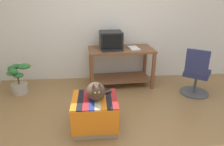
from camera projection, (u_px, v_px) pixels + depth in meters
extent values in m
plane|color=olive|center=(119.00, 133.00, 2.81)|extent=(14.00, 14.00, 0.00)
cube|color=silver|center=(109.00, 18.00, 4.25)|extent=(8.00, 0.10, 2.60)
cube|color=brown|center=(92.00, 75.00, 3.84)|extent=(0.06, 0.06, 0.73)
cube|color=brown|center=(153.00, 71.00, 3.99)|extent=(0.06, 0.06, 0.73)
cube|color=brown|center=(145.00, 62.00, 4.53)|extent=(0.06, 0.06, 0.73)
cube|color=brown|center=(91.00, 65.00, 4.37)|extent=(0.06, 0.06, 0.73)
cube|color=brown|center=(121.00, 78.00, 4.26)|extent=(1.19, 0.62, 0.02)
cube|color=brown|center=(121.00, 50.00, 4.04)|extent=(1.30, 0.73, 0.04)
cube|color=black|center=(111.00, 47.00, 4.09)|extent=(0.32, 0.31, 0.02)
cube|color=black|center=(111.00, 40.00, 4.03)|extent=(0.45, 0.44, 0.32)
cube|color=black|center=(112.00, 42.00, 3.83)|extent=(0.35, 0.03, 0.25)
cube|color=black|center=(112.00, 50.00, 3.87)|extent=(0.42, 0.21, 0.02)
cube|color=white|center=(134.00, 48.00, 4.02)|extent=(0.22, 0.31, 0.03)
cube|color=tan|center=(95.00, 114.00, 2.86)|extent=(0.58, 0.54, 0.44)
cube|color=orange|center=(95.00, 124.00, 2.57)|extent=(0.61, 0.01, 0.35)
cube|color=orange|center=(75.00, 100.00, 2.76)|extent=(0.08, 0.59, 0.02)
cube|color=black|center=(80.00, 100.00, 2.76)|extent=(0.08, 0.59, 0.02)
cube|color=#AD2323|center=(86.00, 99.00, 2.77)|extent=(0.08, 0.59, 0.02)
cube|color=navy|center=(92.00, 99.00, 2.78)|extent=(0.08, 0.59, 0.02)
cube|color=beige|center=(97.00, 99.00, 2.78)|extent=(0.08, 0.59, 0.02)
cube|color=orange|center=(103.00, 99.00, 2.79)|extent=(0.08, 0.59, 0.02)
cube|color=black|center=(109.00, 99.00, 2.79)|extent=(0.08, 0.59, 0.02)
cube|color=#AD2323|center=(114.00, 98.00, 2.80)|extent=(0.08, 0.59, 0.02)
ellipsoid|color=#473323|center=(96.00, 91.00, 2.74)|extent=(0.28, 0.37, 0.22)
sphere|color=#473323|center=(97.00, 91.00, 2.60)|extent=(0.14, 0.14, 0.14)
cylinder|color=#473323|center=(103.00, 93.00, 2.88)|extent=(0.26, 0.17, 0.04)
cone|color=#473323|center=(93.00, 85.00, 2.56)|extent=(0.06, 0.06, 0.06)
cone|color=#473323|center=(100.00, 85.00, 2.57)|extent=(0.06, 0.06, 0.06)
sphere|color=#C6D151|center=(95.00, 93.00, 2.53)|extent=(0.02, 0.02, 0.02)
sphere|color=#C6D151|center=(99.00, 92.00, 2.54)|extent=(0.02, 0.02, 0.02)
cylinder|color=#B7A893|center=(20.00, 88.00, 3.91)|extent=(0.30, 0.30, 0.19)
cylinder|color=brown|center=(18.00, 80.00, 3.85)|extent=(0.03, 0.03, 0.14)
ellipsoid|color=#2D7033|center=(23.00, 67.00, 3.76)|extent=(0.19, 0.16, 0.08)
ellipsoid|color=#4C8E42|center=(25.00, 66.00, 3.86)|extent=(0.21, 0.12, 0.11)
ellipsoid|color=#2D7033|center=(17.00, 66.00, 3.83)|extent=(0.20, 0.12, 0.10)
ellipsoid|color=#2D7033|center=(11.00, 69.00, 3.78)|extent=(0.14, 0.09, 0.12)
ellipsoid|color=#4C8E42|center=(12.00, 73.00, 3.73)|extent=(0.19, 0.15, 0.10)
ellipsoid|color=#2D7033|center=(13.00, 72.00, 3.66)|extent=(0.16, 0.13, 0.11)
ellipsoid|color=#2D7033|center=(18.00, 75.00, 3.73)|extent=(0.19, 0.16, 0.08)
cylinder|color=#4C4C51|center=(194.00, 92.00, 3.92)|extent=(0.52, 0.52, 0.03)
cylinder|color=#4C4C51|center=(195.00, 84.00, 3.86)|extent=(0.05, 0.05, 0.34)
cube|color=navy|center=(197.00, 73.00, 3.78)|extent=(0.59, 0.59, 0.08)
cube|color=navy|center=(197.00, 62.00, 3.54)|extent=(0.34, 0.27, 0.44)
cylinder|color=black|center=(136.00, 48.00, 4.09)|extent=(0.14, 0.03, 0.01)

